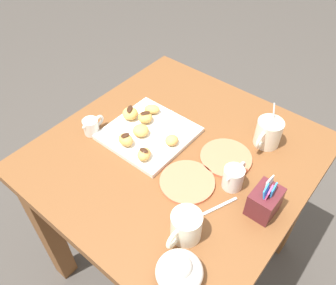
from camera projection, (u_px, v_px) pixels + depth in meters
ground_plane at (174, 256)px, 1.63m from camera, size 8.00×8.00×0.00m
dining_table at (176, 180)px, 1.22m from camera, size 0.85×0.81×0.73m
pastry_plate_square at (148, 134)px, 1.16m from camera, size 0.27×0.27×0.02m
coffee_mug_cream_left at (268, 132)px, 1.10m from camera, size 0.12×0.08×0.14m
coffee_mug_cream_right at (186, 226)px, 0.87m from camera, size 0.12×0.08×0.09m
cream_pitcher_white at (234, 177)px, 0.99m from camera, size 0.10×0.06×0.07m
sugar_caddy at (265, 201)px, 0.92m from camera, size 0.09×0.07×0.11m
ice_cream_bowl at (179, 271)px, 0.79m from camera, size 0.11×0.11×0.08m
chocolate_sauce_pitcher at (91, 126)px, 1.15m from camera, size 0.09×0.05×0.06m
saucer_coral_left at (187, 182)px, 1.02m from camera, size 0.17×0.17×0.01m
saucer_coral_right at (226, 158)px, 1.08m from camera, size 0.16×0.16×0.01m
loose_spoon_near_saucer at (207, 213)px, 0.94m from camera, size 0.15×0.07×0.01m
beignet_0 at (145, 117)px, 1.18m from camera, size 0.07×0.07×0.04m
chocolate_drizzle_0 at (145, 113)px, 1.16m from camera, size 0.04×0.03×0.00m
beignet_1 at (144, 154)px, 1.06m from camera, size 0.06×0.06×0.03m
chocolate_drizzle_1 at (144, 150)px, 1.05m from camera, size 0.02×0.03×0.00m
beignet_2 at (126, 140)px, 1.10m from camera, size 0.05×0.06×0.04m
chocolate_drizzle_2 at (125, 135)px, 1.08m from camera, size 0.03×0.03×0.00m
beignet_3 at (172, 140)px, 1.10m from camera, size 0.05×0.05×0.03m
beignet_4 at (152, 109)px, 1.21m from camera, size 0.06×0.07×0.03m
beignet_5 at (141, 131)px, 1.13m from camera, size 0.05×0.05×0.03m
beignet_6 at (130, 113)px, 1.19m from camera, size 0.07×0.08×0.04m
chocolate_drizzle_6 at (130, 109)px, 1.17m from camera, size 0.04×0.04×0.00m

